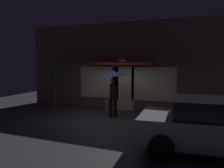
% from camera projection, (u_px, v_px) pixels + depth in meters
% --- Properties ---
extents(ground_plane, '(18.00, 18.00, 0.00)m').
position_uv_depth(ground_plane, '(105.00, 120.00, 9.57)').
color(ground_plane, '#423F44').
extents(building_facade, '(10.73, 1.00, 4.31)m').
position_uv_depth(building_facade, '(124.00, 67.00, 11.51)').
color(building_facade, brown).
rests_on(building_facade, ground).
extents(person_with_umbrella, '(1.22, 1.22, 2.02)m').
position_uv_depth(person_with_umbrella, '(113.00, 79.00, 9.94)').
color(person_with_umbrella, black).
rests_on(person_with_umbrella, ground).
extents(parked_car, '(4.25, 2.31, 1.44)m').
position_uv_depth(parked_car, '(220.00, 126.00, 6.02)').
color(parked_car, '#A5A8AD').
rests_on(parked_car, ground).
extents(street_sign_post, '(0.40, 0.07, 2.51)m').
position_uv_depth(street_sign_post, '(55.00, 81.00, 11.84)').
color(street_sign_post, '#595B60').
rests_on(street_sign_post, ground).
extents(sidewalk_bollard, '(0.29, 0.29, 0.54)m').
position_uv_depth(sidewalk_bollard, '(108.00, 106.00, 11.32)').
color(sidewalk_bollard, '#9E998E').
rests_on(sidewalk_bollard, ground).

